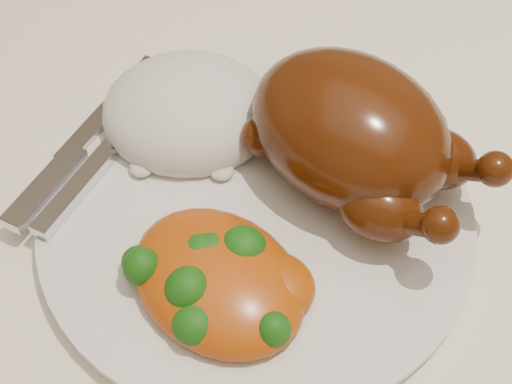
% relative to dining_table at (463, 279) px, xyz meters
% --- Properties ---
extents(dining_table, '(1.60, 0.90, 0.76)m').
position_rel_dining_table_xyz_m(dining_table, '(0.00, 0.00, 0.00)').
color(dining_table, brown).
rests_on(dining_table, floor).
extents(tablecloth, '(1.73, 1.03, 0.18)m').
position_rel_dining_table_xyz_m(tablecloth, '(0.00, 0.00, 0.07)').
color(tablecloth, white).
rests_on(tablecloth, dining_table).
extents(dinner_plate, '(0.38, 0.38, 0.01)m').
position_rel_dining_table_xyz_m(dinner_plate, '(-0.16, -0.08, 0.11)').
color(dinner_plate, silver).
rests_on(dinner_plate, tablecloth).
extents(roast_chicken, '(0.20, 0.16, 0.10)m').
position_rel_dining_table_xyz_m(roast_chicken, '(-0.11, -0.03, 0.16)').
color(roast_chicken, '#4B1F08').
rests_on(roast_chicken, dinner_plate).
extents(rice_mound, '(0.16, 0.16, 0.07)m').
position_rel_dining_table_xyz_m(rice_mound, '(-0.23, -0.03, 0.13)').
color(rice_mound, white).
rests_on(rice_mound, dinner_plate).
extents(mac_and_cheese, '(0.15, 0.14, 0.05)m').
position_rel_dining_table_xyz_m(mac_and_cheese, '(-0.15, -0.15, 0.13)').
color(mac_and_cheese, '#B0490B').
rests_on(mac_and_cheese, dinner_plate).
extents(cutlery, '(0.04, 0.19, 0.01)m').
position_rel_dining_table_xyz_m(cutlery, '(-0.29, -0.09, 0.12)').
color(cutlery, silver).
rests_on(cutlery, dinner_plate).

